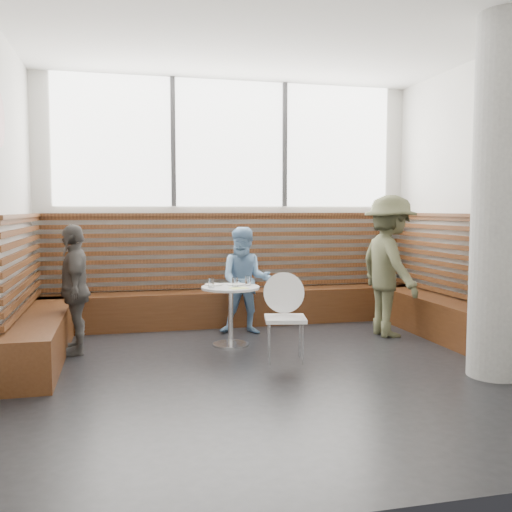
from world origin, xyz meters
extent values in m
cube|color=silver|center=(0.00, 0.00, 1.60)|extent=(5.00, 5.00, 3.20)
cube|color=black|center=(0.00, 0.00, 0.00)|extent=(5.00, 5.00, 0.01)
cube|color=white|center=(0.00, 0.00, 3.20)|extent=(5.00, 5.00, 0.01)
cube|color=white|center=(0.00, 2.48, 2.38)|extent=(4.50, 0.02, 1.65)
cube|color=#3F3F42|center=(-0.75, 2.46, 2.38)|extent=(0.06, 0.04, 1.65)
cube|color=#3F3F42|center=(0.75, 2.46, 2.38)|extent=(0.06, 0.04, 1.65)
cube|color=#3F210F|center=(0.00, 2.25, 0.23)|extent=(5.00, 0.50, 0.45)
cube|color=#3F210F|center=(-2.25, 1.25, 0.23)|extent=(0.50, 2.50, 0.45)
cube|color=#3F210F|center=(2.25, 1.25, 0.23)|extent=(0.50, 2.50, 0.45)
cube|color=#442411|center=(0.00, 2.42, 0.95)|extent=(4.88, 0.08, 0.98)
cube|color=#442411|center=(-2.42, 1.25, 0.95)|extent=(0.08, 2.38, 0.98)
cube|color=#442411|center=(2.42, 1.25, 0.95)|extent=(0.08, 2.38, 0.98)
cylinder|color=gray|center=(1.85, -0.60, 1.60)|extent=(0.50, 0.50, 3.20)
cylinder|color=silver|center=(-0.27, 1.10, 0.01)|extent=(0.40, 0.40, 0.02)
cylinder|color=silver|center=(-0.27, 1.10, 0.33)|extent=(0.06, 0.06, 0.63)
cylinder|color=#B7B7BA|center=(-0.27, 1.10, 0.65)|extent=(0.64, 0.64, 0.03)
cube|color=white|center=(0.14, 0.33, 0.43)|extent=(0.40, 0.38, 0.04)
cylinder|color=white|center=(0.14, 0.50, 0.66)|extent=(0.42, 0.10, 0.41)
cylinder|color=silver|center=(-0.02, 0.19, 0.20)|extent=(0.02, 0.02, 0.41)
cylinder|color=silver|center=(0.30, 0.19, 0.20)|extent=(0.02, 0.02, 0.41)
cylinder|color=silver|center=(-0.02, 0.47, 0.20)|extent=(0.02, 0.02, 0.41)
cylinder|color=silver|center=(0.30, 0.47, 0.20)|extent=(0.02, 0.02, 0.41)
imported|color=#4F5035|center=(1.67, 1.15, 0.84)|extent=(0.67, 1.11, 1.68)
imported|color=#6F98C1|center=(0.02, 1.65, 0.65)|extent=(0.74, 0.64, 1.30)
imported|color=#4B4744|center=(-1.91, 1.15, 0.68)|extent=(0.37, 0.81, 1.35)
cylinder|color=white|center=(-0.43, 1.24, 0.67)|extent=(0.20, 0.20, 0.01)
cylinder|color=white|center=(-0.19, 1.20, 0.67)|extent=(0.20, 0.20, 0.01)
cylinder|color=white|center=(-0.49, 1.05, 0.71)|extent=(0.07, 0.07, 0.10)
cylinder|color=white|center=(-0.22, 1.05, 0.71)|extent=(0.07, 0.07, 0.11)
cylinder|color=white|center=(-0.06, 1.15, 0.71)|extent=(0.07, 0.07, 0.10)
cube|color=#A5C64C|center=(-0.21, 0.93, 0.66)|extent=(0.21, 0.17, 0.00)
camera|label=1|loc=(-1.44, -5.02, 1.51)|focal=40.00mm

